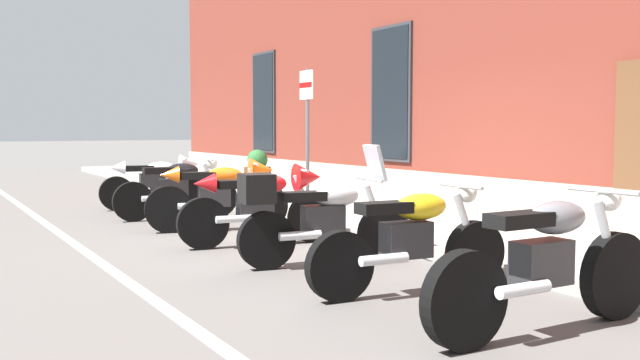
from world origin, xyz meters
The scene contains 12 objects.
ground_plane centered at (0.00, 0.00, 0.00)m, with size 140.00×140.00×0.00m, color #565451.
sidewalk centered at (0.00, 1.40, 0.07)m, with size 32.81×2.81×0.14m, color gray.
lane_stripe centered at (0.00, -3.20, 0.00)m, with size 32.81×0.12×0.01m, color silver.
motorcycle_white_sport centered at (-4.45, -1.08, 0.54)m, with size 0.62×1.97×0.98m.
motorcycle_black_naked centered at (-2.90, -1.28, 0.48)m, with size 0.62×2.01×0.97m.
motorcycle_orange_sport centered at (-1.39, -1.13, 0.56)m, with size 0.72×2.02×1.03m.
motorcycle_red_sport centered at (0.04, -1.16, 0.56)m, with size 0.63×2.04×1.02m.
motorcycle_silver_touring centered at (1.48, -1.24, 0.54)m, with size 0.72×1.96×1.29m.
motorcycle_yellow_naked centered at (2.96, -1.13, 0.48)m, with size 0.62×2.03×0.96m.
motorcycle_grey_naked centered at (4.41, -1.05, 0.50)m, with size 0.62×2.20×1.02m.
parking_sign centered at (-1.54, 0.35, 1.59)m, with size 0.36×0.07×2.23m.
barrel_planter centered at (-4.43, 0.87, 0.54)m, with size 0.56×0.56×0.90m.
Camera 1 is at (7.78, -4.94, 1.48)m, focal length 38.88 mm.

